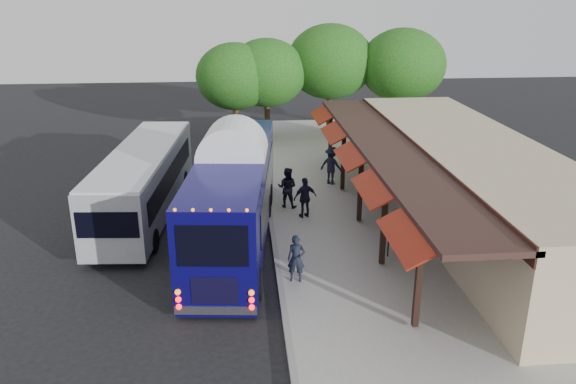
# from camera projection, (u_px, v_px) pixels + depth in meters

# --- Properties ---
(ground) EXTENTS (90.00, 90.00, 0.00)m
(ground) POSITION_uv_depth(u_px,v_px,m) (277.00, 273.00, 19.96)
(ground) COLOR black
(ground) RESTS_ON ground
(sidewalk) EXTENTS (10.00, 40.00, 0.15)m
(sidewalk) POSITION_uv_depth(u_px,v_px,m) (387.00, 223.00, 24.09)
(sidewalk) COLOR #9E9B93
(sidewalk) RESTS_ON ground
(curb) EXTENTS (0.20, 40.00, 0.16)m
(curb) POSITION_uv_depth(u_px,v_px,m) (272.00, 226.00, 23.69)
(curb) COLOR gray
(curb) RESTS_ON ground
(station_shelter) EXTENTS (8.15, 20.00, 3.60)m
(station_shelter) POSITION_uv_depth(u_px,v_px,m) (467.00, 181.00, 23.76)
(station_shelter) COLOR tan
(station_shelter) RESTS_ON ground
(coach_bus) EXTENTS (3.73, 12.24, 3.86)m
(coach_bus) POSITION_uv_depth(u_px,v_px,m) (234.00, 191.00, 21.91)
(coach_bus) COLOR #0B0751
(coach_bus) RESTS_ON ground
(city_bus) EXTENTS (3.23, 11.30, 3.00)m
(city_bus) POSITION_uv_depth(u_px,v_px,m) (144.00, 179.00, 24.66)
(city_bus) COLOR gray
(city_bus) RESTS_ON ground
(ped_a) EXTENTS (0.66, 0.49, 1.65)m
(ped_a) POSITION_uv_depth(u_px,v_px,m) (296.00, 259.00, 18.85)
(ped_a) COLOR black
(ped_a) RESTS_ON sidewalk
(ped_b) EXTENTS (1.09, 0.97, 1.86)m
(ped_b) POSITION_uv_depth(u_px,v_px,m) (287.00, 187.00, 25.34)
(ped_b) COLOR black
(ped_b) RESTS_ON sidewalk
(ped_c) EXTENTS (1.14, 0.74, 1.80)m
(ped_c) POSITION_uv_depth(u_px,v_px,m) (305.00, 198.00, 24.19)
(ped_c) COLOR black
(ped_c) RESTS_ON sidewalk
(ped_d) EXTENTS (1.44, 1.31, 1.94)m
(ped_d) POSITION_uv_depth(u_px,v_px,m) (332.00, 165.00, 28.38)
(ped_d) COLOR black
(ped_d) RESTS_ON sidewalk
(sign_board) EXTENTS (0.18, 0.43, 0.98)m
(sign_board) POSITION_uv_depth(u_px,v_px,m) (389.00, 240.00, 20.64)
(sign_board) COLOR black
(sign_board) RESTS_ON sidewalk
(tree_left) EXTENTS (5.18, 5.18, 6.63)m
(tree_left) POSITION_uv_depth(u_px,v_px,m) (267.00, 73.00, 36.39)
(tree_left) COLOR #382314
(tree_left) RESTS_ON ground
(tree_mid) EXTENTS (5.83, 5.83, 7.47)m
(tree_mid) POSITION_uv_depth(u_px,v_px,m) (330.00, 62.00, 37.38)
(tree_mid) COLOR #382314
(tree_mid) RESTS_ON ground
(tree_right) EXTENTS (5.65, 5.65, 7.23)m
(tree_right) POSITION_uv_depth(u_px,v_px,m) (403.00, 65.00, 36.87)
(tree_right) COLOR #382314
(tree_right) RESTS_ON ground
(tree_far) EXTENTS (5.01, 5.01, 6.42)m
(tree_far) POSITION_uv_depth(u_px,v_px,m) (235.00, 76.00, 35.85)
(tree_far) COLOR #382314
(tree_far) RESTS_ON ground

